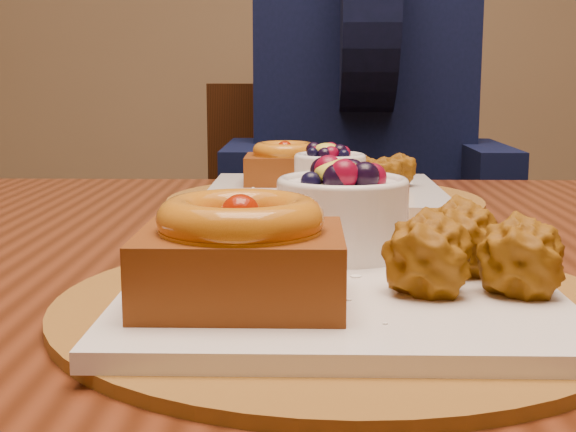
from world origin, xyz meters
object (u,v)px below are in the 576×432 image
at_px(place_setting_far, 323,188).
at_px(chair_far, 298,282).
at_px(diner, 363,96).
at_px(dining_table, 329,321).
at_px(place_setting_near, 333,265).

bearing_deg(place_setting_far, chair_far, 93.33).
xyz_separation_m(chair_far, diner, (0.12, -0.04, 0.38)).
xyz_separation_m(dining_table, place_setting_far, (-0.00, 0.22, 0.10)).
relative_size(dining_table, place_setting_far, 4.21).
height_order(dining_table, chair_far, chair_far).
distance_m(place_setting_far, chair_far, 0.68).
xyz_separation_m(place_setting_near, chair_far, (-0.03, 1.05, -0.29)).
distance_m(chair_far, diner, 0.40).
bearing_deg(chair_far, place_setting_near, -79.44).
bearing_deg(chair_far, dining_table, -78.71).
height_order(place_setting_near, diner, diner).
relative_size(place_setting_near, place_setting_far, 1.00).
bearing_deg(dining_table, place_setting_near, -91.02).
height_order(place_setting_far, diner, diner).
relative_size(place_setting_far, chair_far, 0.43).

